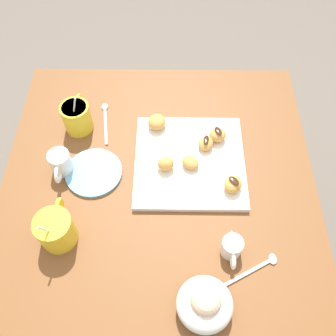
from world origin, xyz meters
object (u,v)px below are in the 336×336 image
beignet_2 (217,135)px  beignet_5 (157,122)px  coffee_mug_yellow_right (77,116)px  beignet_1 (233,184)px  dining_table (159,200)px  beignet_3 (166,164)px  ice_cream_bowl (205,304)px  saucer_sky_left (94,172)px  beignet_0 (206,143)px  cream_pitcher_white (60,162)px  coffee_mug_yellow_left (56,229)px  beignet_4 (190,162)px  pastry_plate_square (190,161)px  chocolate_sauce_pitcher (232,247)px

beignet_2 → beignet_5: bearing=75.4°
coffee_mug_yellow_right → beignet_1: 0.50m
dining_table → beignet_3: bearing=-39.6°
beignet_1 → ice_cream_bowl: bearing=163.8°
saucer_sky_left → beignet_0: bearing=-75.0°
cream_pitcher_white → ice_cream_bowl: 0.53m
coffee_mug_yellow_right → dining_table: bearing=-126.5°
coffee_mug_yellow_left → beignet_0: (0.28, -0.38, -0.02)m
dining_table → cream_pitcher_white: size_ratio=8.35×
coffee_mug_yellow_right → beignet_0: 0.39m
coffee_mug_yellow_left → beignet_2: coffee_mug_yellow_left is taller
ice_cream_bowl → saucer_sky_left: size_ratio=0.80×
cream_pitcher_white → beignet_5: size_ratio=1.88×
beignet_2 → beignet_4: bearing=139.0°
cream_pitcher_white → beignet_0: bearing=-79.6°
cream_pitcher_white → coffee_mug_yellow_left: bearing=-173.1°
ice_cream_bowl → saucer_sky_left: 0.47m
saucer_sky_left → dining_table: bearing=-94.0°
pastry_plate_square → saucer_sky_left: bearing=98.0°
coffee_mug_yellow_right → beignet_4: (-0.15, -0.33, -0.02)m
saucer_sky_left → beignet_2: 0.37m
dining_table → beignet_2: 0.27m
pastry_plate_square → beignet_1: (-0.09, -0.11, 0.03)m
coffee_mug_yellow_right → beignet_2: coffee_mug_yellow_right is taller
coffee_mug_yellow_right → cream_pitcher_white: (-0.16, 0.02, -0.01)m
saucer_sky_left → beignet_4: (0.02, -0.27, 0.03)m
beignet_1 → chocolate_sauce_pitcher: bearing=174.4°
cream_pitcher_white → chocolate_sauce_pitcher: cream_pitcher_white is taller
pastry_plate_square → beignet_4: (-0.02, -0.00, 0.02)m
beignet_0 → beignet_2: (0.03, -0.04, 0.00)m
beignet_1 → beignet_5: (0.21, 0.21, 0.00)m
ice_cream_bowl → beignet_2: ice_cream_bowl is taller
coffee_mug_yellow_left → beignet_5: coffee_mug_yellow_left is taller
pastry_plate_square → cream_pitcher_white: 0.36m
beignet_2 → beignet_1: bearing=-169.4°
pastry_plate_square → chocolate_sauce_pitcher: 0.28m
dining_table → beignet_2: (0.13, -0.17, 0.17)m
pastry_plate_square → coffee_mug_yellow_right: size_ratio=2.20×
beignet_3 → beignet_2: bearing=-55.7°
beignet_3 → beignet_4: beignet_3 is taller
chocolate_sauce_pitcher → beignet_3: chocolate_sauce_pitcher is taller
beignet_4 → beignet_5: beignet_5 is taller
pastry_plate_square → beignet_0: size_ratio=6.26×
beignet_5 → saucer_sky_left: bearing=132.5°
cream_pitcher_white → saucer_sky_left: (-0.01, -0.09, -0.03)m
beignet_3 → coffee_mug_yellow_right: bearing=59.4°
pastry_plate_square → beignet_3: 0.08m
coffee_mug_yellow_right → beignet_5: bearing=-92.3°
coffee_mug_yellow_left → beignet_1: bearing=-72.8°
pastry_plate_square → beignet_5: size_ratio=5.57×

